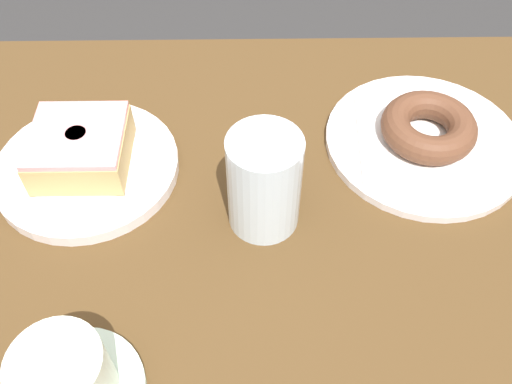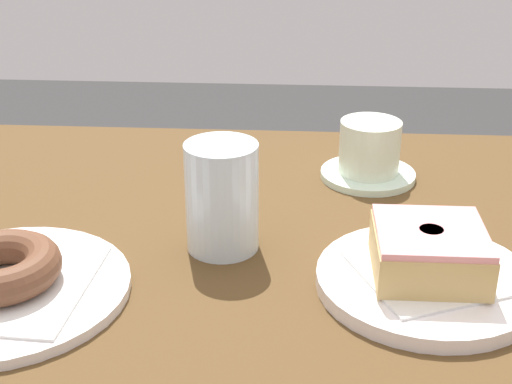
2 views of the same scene
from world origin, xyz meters
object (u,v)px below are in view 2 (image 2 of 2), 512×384
(coffee_cup, at_px, (369,153))
(plate_glazed_square, at_px, (426,281))
(donut_glazed_square, at_px, (429,251))
(donut_chocolate_ring, at_px, (1,267))
(plate_chocolate_ring, at_px, (5,290))
(water_glass, at_px, (221,197))

(coffee_cup, bearing_deg, plate_glazed_square, 97.67)
(donut_glazed_square, bearing_deg, plate_glazed_square, 0.00)
(donut_chocolate_ring, distance_m, donut_glazed_square, 0.40)
(donut_chocolate_ring, height_order, coffee_cup, coffee_cup)
(plate_chocolate_ring, xyz_separation_m, plate_glazed_square, (-0.40, -0.04, 0.00))
(plate_glazed_square, bearing_deg, coffee_cup, -82.33)
(donut_chocolate_ring, bearing_deg, plate_chocolate_ring, 0.00)
(donut_chocolate_ring, bearing_deg, plate_glazed_square, -174.69)
(water_glass, distance_m, coffee_cup, 0.25)
(plate_glazed_square, xyz_separation_m, coffee_cup, (0.03, -0.26, 0.03))
(plate_glazed_square, distance_m, water_glass, 0.22)
(plate_glazed_square, xyz_separation_m, water_glass, (0.20, -0.07, 0.05))
(donut_glazed_square, bearing_deg, donut_chocolate_ring, 5.31)
(plate_chocolate_ring, xyz_separation_m, donut_chocolate_ring, (0.00, 0.00, 0.03))
(plate_glazed_square, distance_m, coffee_cup, 0.26)
(plate_chocolate_ring, xyz_separation_m, coffee_cup, (-0.36, -0.29, 0.03))
(donut_chocolate_ring, xyz_separation_m, plate_glazed_square, (-0.40, -0.04, -0.02))
(coffee_cup, bearing_deg, plate_chocolate_ring, 39.31)
(plate_glazed_square, height_order, donut_glazed_square, donut_glazed_square)
(donut_glazed_square, height_order, coffee_cup, coffee_cup)
(donut_chocolate_ring, relative_size, plate_glazed_square, 0.53)
(plate_chocolate_ring, height_order, donut_glazed_square, donut_glazed_square)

